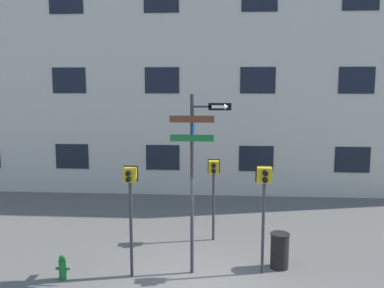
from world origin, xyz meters
The scene contains 8 objects.
ground_plane centered at (0.00, 0.00, 0.00)m, with size 60.00×60.00×0.00m, color #595651.
building_facade centered at (0.00, 8.57, 6.58)m, with size 24.00×0.64×13.17m.
street_sign_pole centered at (-0.13, 0.61, 2.80)m, with size 1.51×1.10×4.57m.
pedestrian_signal_left centered at (-1.70, 0.33, 2.16)m, with size 0.35×0.40×2.81m.
pedestrian_signal_right centered at (1.60, 0.72, 2.22)m, with size 0.42×0.40×2.79m.
pedestrian_signal_across centered at (0.30, 2.98, 1.98)m, with size 0.37×0.40×2.52m.
fire_hydrant centered at (-3.38, 0.03, 0.31)m, with size 0.35×0.19×0.63m.
trash_bin centered at (2.08, 1.07, 0.47)m, with size 0.51×0.51×0.94m.
Camera 1 is at (0.53, -9.77, 4.85)m, focal length 40.00 mm.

